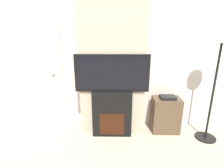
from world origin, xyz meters
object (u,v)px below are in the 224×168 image
media_stand (166,114)px  floor_lamp (217,71)px  fireplace (112,114)px  television (112,73)px

media_stand → floor_lamp: bearing=-20.4°
fireplace → media_stand: size_ratio=1.18×
television → media_stand: (0.88, 0.14, -0.73)m
fireplace → media_stand: bearing=8.8°
television → floor_lamp: 1.47m
fireplace → media_stand: (0.88, 0.14, -0.07)m
fireplace → television: 0.65m
television → media_stand: bearing=8.9°
floor_lamp → media_stand: floor_lamp is taller
fireplace → floor_lamp: floor_lamp is taller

